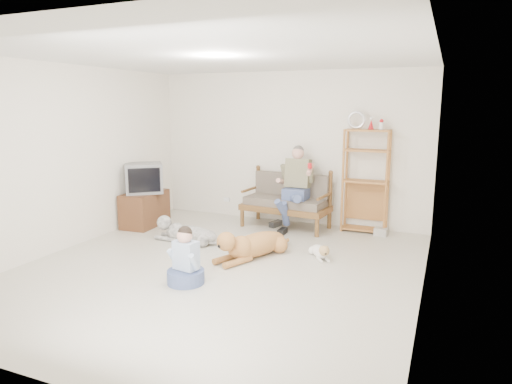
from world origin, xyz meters
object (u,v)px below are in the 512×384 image
at_px(loveseat, 287,199).
at_px(etagere, 365,180).
at_px(golden_retriever, 251,245).
at_px(tv_stand, 145,209).

relative_size(loveseat, etagere, 0.77).
distance_m(loveseat, etagere, 1.38).
relative_size(etagere, golden_retriever, 1.41).
height_order(loveseat, golden_retriever, loveseat).
relative_size(tv_stand, golden_retriever, 0.65).
bearing_deg(etagere, tv_stand, -163.06).
relative_size(loveseat, golden_retriever, 1.09).
bearing_deg(loveseat, golden_retriever, -81.65).
xyz_separation_m(tv_stand, golden_retriever, (2.44, -0.87, -0.11)).
height_order(etagere, tv_stand, etagere).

